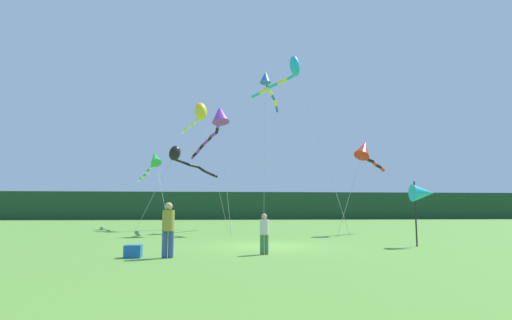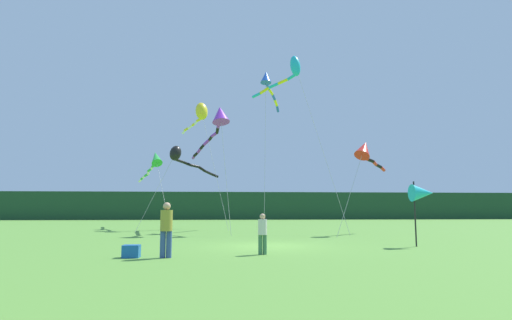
# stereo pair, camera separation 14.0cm
# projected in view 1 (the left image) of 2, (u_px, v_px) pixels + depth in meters

# --- Properties ---
(ground_plane) EXTENTS (120.00, 120.00, 0.00)m
(ground_plane) POSITION_uv_depth(u_px,v_px,m) (269.00, 246.00, 16.60)
(ground_plane) COLOR #5B9338
(distant_treeline) EXTENTS (108.00, 2.86, 4.01)m
(distant_treeline) POSITION_uv_depth(u_px,v_px,m) (234.00, 206.00, 61.35)
(distant_treeline) COLOR #1E4228
(distant_treeline) RESTS_ON ground
(person_adult) EXTENTS (0.37, 0.37, 1.68)m
(person_adult) POSITION_uv_depth(u_px,v_px,m) (168.00, 227.00, 12.63)
(person_adult) COLOR #334C8C
(person_adult) RESTS_ON ground
(person_child) EXTENTS (0.29, 0.29, 1.33)m
(person_child) POSITION_uv_depth(u_px,v_px,m) (264.00, 232.00, 13.55)
(person_child) COLOR #3F724C
(person_child) RESTS_ON ground
(cooler_box) EXTENTS (0.50, 0.41, 0.38)m
(cooler_box) POSITION_uv_depth(u_px,v_px,m) (133.00, 251.00, 12.60)
(cooler_box) COLOR #1959B2
(cooler_box) RESTS_ON ground
(banner_flag_pole) EXTENTS (0.90, 0.70, 2.59)m
(banner_flag_pole) POSITION_uv_depth(u_px,v_px,m) (423.00, 193.00, 16.65)
(banner_flag_pole) COLOR black
(banner_flag_pole) RESTS_ON ground
(kite_red) EXTENTS (4.70, 4.88, 5.79)m
(kite_red) POSITION_uv_depth(u_px,v_px,m) (365.00, 151.00, 24.95)
(kite_red) COLOR #B2B2B2
(kite_red) RESTS_ON ground
(kite_cyan) EXTENTS (5.20, 6.49, 11.97)m
(kite_cyan) POSITION_uv_depth(u_px,v_px,m) (291.00, 70.00, 28.28)
(kite_cyan) COLOR #B2B2B2
(kite_cyan) RESTS_ON ground
(kite_purple) EXTENTS (2.93, 8.13, 8.02)m
(kite_purple) POSITION_uv_depth(u_px,v_px,m) (217.00, 120.00, 26.21)
(kite_purple) COLOR #B2B2B2
(kite_purple) RESTS_ON ground
(kite_yellow) EXTENTS (3.97, 6.07, 10.02)m
(kite_yellow) POSITION_uv_depth(u_px,v_px,m) (200.00, 113.00, 32.82)
(kite_yellow) COLOR #B2B2B2
(kite_yellow) RESTS_ON ground
(kite_blue) EXTENTS (2.03, 6.18, 11.65)m
(kite_blue) POSITION_uv_depth(u_px,v_px,m) (267.00, 82.00, 30.81)
(kite_blue) COLOR #B2B2B2
(kite_blue) RESTS_ON ground
(kite_green) EXTENTS (4.03, 8.85, 6.33)m
(kite_green) POSITION_uv_depth(u_px,v_px,m) (153.00, 161.00, 33.18)
(kite_green) COLOR #B2B2B2
(kite_green) RESTS_ON ground
(kite_black) EXTENTS (5.33, 5.66, 6.19)m
(kite_black) POSITION_uv_depth(u_px,v_px,m) (179.00, 156.00, 30.26)
(kite_black) COLOR #B2B2B2
(kite_black) RESTS_ON ground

